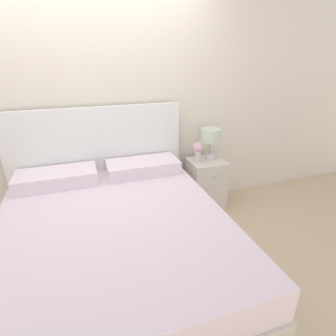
{
  "coord_description": "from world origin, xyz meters",
  "views": [
    {
      "loc": [
        -0.14,
        -2.8,
        1.77
      ],
      "look_at": [
        0.61,
        -0.57,
        0.75
      ],
      "focal_mm": 28.0,
      "sensor_mm": 36.0,
      "label": 1
    }
  ],
  "objects_px": {
    "bed": "(114,241)",
    "table_lamp": "(211,137)",
    "nightstand": "(206,184)",
    "flower_vase": "(198,150)"
  },
  "relations": [
    {
      "from": "bed",
      "to": "flower_vase",
      "type": "height_order",
      "value": "bed"
    },
    {
      "from": "nightstand",
      "to": "table_lamp",
      "type": "distance_m",
      "value": 0.59
    },
    {
      "from": "nightstand",
      "to": "table_lamp",
      "type": "height_order",
      "value": "table_lamp"
    },
    {
      "from": "table_lamp",
      "to": "flower_vase",
      "type": "relative_size",
      "value": 1.52
    },
    {
      "from": "bed",
      "to": "table_lamp",
      "type": "distance_m",
      "value": 1.61
    },
    {
      "from": "bed",
      "to": "nightstand",
      "type": "height_order",
      "value": "bed"
    },
    {
      "from": "bed",
      "to": "flower_vase",
      "type": "xyz_separation_m",
      "value": [
        1.09,
        0.73,
        0.44
      ]
    },
    {
      "from": "table_lamp",
      "to": "flower_vase",
      "type": "bearing_deg",
      "value": -160.5
    },
    {
      "from": "bed",
      "to": "table_lamp",
      "type": "relative_size",
      "value": 5.58
    },
    {
      "from": "nightstand",
      "to": "flower_vase",
      "type": "relative_size",
      "value": 2.54
    }
  ]
}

